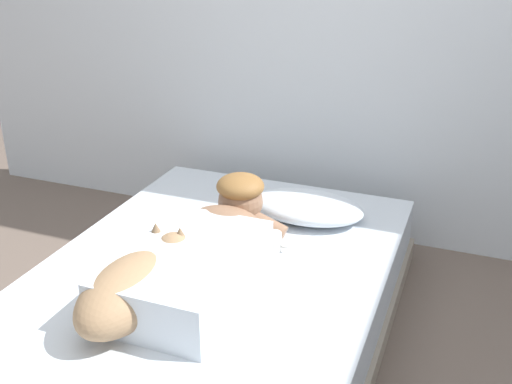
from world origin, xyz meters
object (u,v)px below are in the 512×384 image
(person_lying, at_px, (203,250))
(dog, at_px, (135,286))
(bed, at_px, (202,318))
(pillow, at_px, (306,207))
(cell_phone, at_px, (157,253))
(coffee_cup, at_px, (271,241))

(person_lying, relative_size, dog, 1.60)
(bed, relative_size, pillow, 4.00)
(pillow, height_order, cell_phone, pillow)
(dog, bearing_deg, pillow, 70.16)
(bed, distance_m, cell_phone, 0.33)
(bed, height_order, dog, dog)
(bed, bearing_deg, dog, -114.59)
(person_lying, bearing_deg, bed, -81.62)
(bed, bearing_deg, pillow, 72.11)
(bed, relative_size, coffee_cup, 16.65)
(dog, bearing_deg, cell_phone, 110.05)
(pillow, xyz_separation_m, coffee_cup, (-0.05, -0.33, -0.02))
(bed, relative_size, person_lying, 2.26)
(pillow, relative_size, person_lying, 0.57)
(coffee_cup, xyz_separation_m, cell_phone, (-0.42, -0.20, -0.03))
(bed, xyz_separation_m, pillow, (0.21, 0.65, 0.22))
(person_lying, distance_m, dog, 0.32)
(bed, distance_m, pillow, 0.72)
(coffee_cup, bearing_deg, pillow, 81.88)
(dog, relative_size, coffee_cup, 4.60)
(pillow, height_order, person_lying, person_lying)
(bed, distance_m, person_lying, 0.27)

